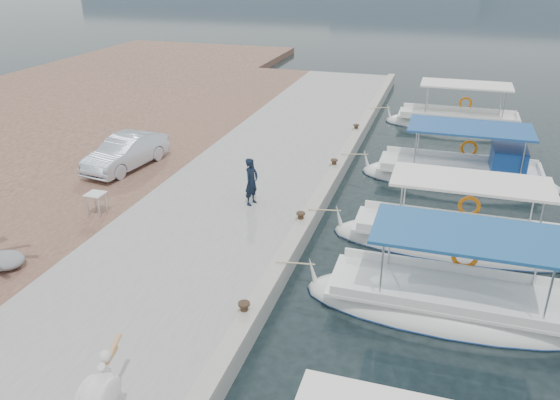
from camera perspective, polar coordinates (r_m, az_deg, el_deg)
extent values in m
plane|color=black|center=(15.89, 1.95, -6.42)|extent=(400.00, 400.00, 0.00)
cube|color=gray|center=(20.87, -2.37, 2.15)|extent=(6.00, 40.00, 0.50)
cube|color=#A59E92|center=(20.06, 5.14, 2.08)|extent=(0.44, 40.00, 0.12)
cube|color=brown|center=(22.93, -14.27, 3.47)|extent=(4.00, 40.00, 0.50)
ellipsoid|color=white|center=(14.44, 17.05, -10.89)|extent=(7.15, 2.33, 1.30)
ellipsoid|color=navy|center=(14.45, 17.04, -10.96)|extent=(7.18, 2.37, 0.22)
cube|color=white|center=(14.17, 17.29, -9.23)|extent=(5.86, 2.00, 0.08)
cube|color=#1C508C|center=(13.37, 18.92, -3.43)|extent=(4.29, 2.14, 0.08)
cylinder|color=silver|center=(13.02, 10.55, -7.47)|extent=(0.05, 0.05, 1.60)
torus|color=orange|center=(14.91, 18.75, -5.64)|extent=(0.68, 0.12, 0.68)
ellipsoid|color=white|center=(17.38, 17.79, -4.62)|extent=(7.42, 2.04, 1.30)
ellipsoid|color=navy|center=(17.39, 17.78, -4.68)|extent=(7.46, 2.08, 0.22)
cube|color=white|center=(17.15, 18.00, -3.16)|extent=(6.09, 1.76, 0.08)
cube|color=white|center=(16.51, 19.36, 1.83)|extent=(4.45, 1.88, 0.08)
cylinder|color=silver|center=(16.12, 12.44, -1.12)|extent=(0.05, 0.05, 1.60)
torus|color=orange|center=(17.86, 19.17, -0.61)|extent=(0.68, 0.12, 0.68)
ellipsoid|color=white|center=(22.43, 18.07, 1.98)|extent=(7.49, 2.50, 1.30)
ellipsoid|color=navy|center=(22.43, 18.06, 1.93)|extent=(7.52, 2.55, 0.22)
cube|color=white|center=(22.25, 18.23, 3.17)|extent=(6.14, 2.15, 0.08)
cube|color=#1B488B|center=(21.76, 19.28, 7.13)|extent=(4.49, 2.30, 0.08)
cylinder|color=silver|center=(21.10, 13.94, 4.88)|extent=(0.05, 0.05, 1.60)
torus|color=orange|center=(23.24, 19.13, 5.11)|extent=(0.68, 0.12, 0.68)
cube|color=navy|center=(22.20, 22.74, 3.95)|extent=(1.20, 1.75, 1.00)
ellipsoid|color=white|center=(29.71, 18.00, 7.37)|extent=(7.27, 2.23, 1.30)
ellipsoid|color=navy|center=(29.71, 17.99, 7.33)|extent=(7.31, 2.28, 0.22)
cube|color=white|center=(29.58, 18.12, 8.29)|extent=(5.96, 1.92, 0.08)
cube|color=white|center=(29.21, 18.90, 11.33)|extent=(4.36, 2.06, 0.08)
cylinder|color=silver|center=(28.57, 15.02, 9.80)|extent=(0.05, 0.05, 1.60)
torus|color=orange|center=(30.50, 18.82, 9.54)|extent=(0.68, 0.12, 0.68)
cylinder|color=black|center=(12.84, -3.77, -11.31)|extent=(0.18, 0.18, 0.30)
cylinder|color=black|center=(12.75, -3.79, -10.77)|extent=(0.28, 0.28, 0.05)
cylinder|color=black|center=(16.94, 2.18, -1.86)|extent=(0.18, 0.18, 0.30)
cylinder|color=black|center=(16.87, 2.18, -1.41)|extent=(0.28, 0.28, 0.05)
cylinder|color=black|center=(21.43, 5.67, 3.79)|extent=(0.18, 0.18, 0.30)
cylinder|color=black|center=(21.37, 5.69, 4.17)|extent=(0.28, 0.28, 0.05)
cylinder|color=black|center=(26.10, 7.96, 7.45)|extent=(0.18, 0.18, 0.30)
cylinder|color=black|center=(26.06, 7.98, 7.77)|extent=(0.28, 0.28, 0.05)
ellipsoid|color=white|center=(10.66, -18.36, -18.61)|extent=(0.64, 0.91, 0.66)
cylinder|color=white|center=(10.68, -17.88, -16.45)|extent=(0.19, 0.32, 0.35)
sphere|color=white|center=(10.63, -17.80, -15.27)|extent=(0.22, 0.22, 0.22)
cone|color=#EAA566|center=(10.92, -17.03, -14.63)|extent=(0.22, 0.65, 0.26)
imported|color=black|center=(17.93, -3.00, 1.93)|extent=(0.51, 0.66, 1.60)
imported|color=silver|center=(21.96, -15.80, 4.83)|extent=(1.88, 4.00, 1.27)
ellipsoid|color=gray|center=(16.30, -26.85, -5.64)|extent=(1.10, 0.90, 0.40)
cylinder|color=silver|center=(18.27, -19.46, -0.60)|extent=(0.06, 0.06, 0.70)
cylinder|color=silver|center=(18.05, -18.43, -0.76)|extent=(0.06, 0.06, 0.70)
cylinder|color=silver|center=(18.56, -18.76, -0.11)|extent=(0.06, 0.06, 0.70)
cylinder|color=silver|center=(18.34, -17.73, -0.26)|extent=(0.06, 0.06, 0.70)
cube|color=white|center=(18.16, -18.75, 0.62)|extent=(0.55, 0.55, 0.03)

